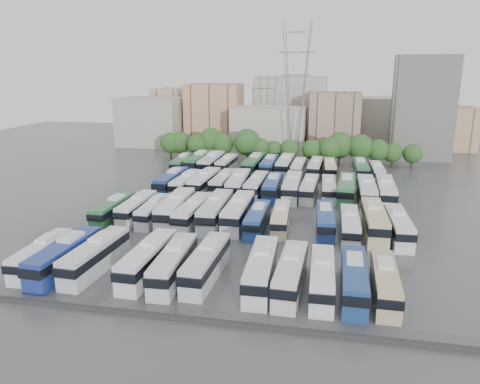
% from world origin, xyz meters
% --- Properties ---
extents(ground, '(220.00, 220.00, 0.00)m').
position_xyz_m(ground, '(0.00, 0.00, 0.00)').
color(ground, '#424447').
rests_on(ground, ground).
extents(parapet, '(56.00, 0.50, 0.50)m').
position_xyz_m(parapet, '(0.00, -33.00, 0.25)').
color(parapet, '#2D2D30').
rests_on(parapet, ground).
extents(tree_line, '(64.23, 8.04, 8.43)m').
position_xyz_m(tree_line, '(-1.54, 42.14, 4.36)').
color(tree_line, black).
rests_on(tree_line, ground).
extents(city_buildings, '(102.00, 35.00, 20.00)m').
position_xyz_m(city_buildings, '(-7.46, 71.86, 7.87)').
color(city_buildings, '#9E998E').
rests_on(city_buildings, ground).
extents(apartment_tower, '(14.00, 14.00, 26.00)m').
position_xyz_m(apartment_tower, '(34.00, 58.00, 13.00)').
color(apartment_tower, silver).
rests_on(apartment_tower, ground).
extents(electricity_pylon, '(9.00, 6.91, 33.83)m').
position_xyz_m(electricity_pylon, '(2.00, 50.00, 18.66)').
color(electricity_pylon, slate).
rests_on(electricity_pylon, ground).
extents(bus_r0_s0, '(2.84, 11.25, 3.51)m').
position_xyz_m(bus_r0_s0, '(-21.54, -24.74, 1.72)').
color(bus_r0_s0, silver).
rests_on(bus_r0_s0, ground).
extents(bus_r0_s1, '(3.22, 12.73, 3.96)m').
position_xyz_m(bus_r0_s1, '(-18.27, -25.04, 1.95)').
color(bus_r0_s1, navy).
rests_on(bus_r0_s1, ground).
extents(bus_r0_s2, '(3.26, 12.57, 3.91)m').
position_xyz_m(bus_r0_s2, '(-14.84, -24.15, 1.92)').
color(bus_r0_s2, silver).
rests_on(bus_r0_s2, ground).
extents(bus_r0_s4, '(2.97, 12.59, 3.93)m').
position_xyz_m(bus_r0_s4, '(-8.37, -23.93, 1.93)').
color(bus_r0_s4, silver).
rests_on(bus_r0_s4, ground).
extents(bus_r0_s5, '(3.23, 12.35, 3.84)m').
position_xyz_m(bus_r0_s5, '(-5.04, -24.47, 1.89)').
color(bus_r0_s5, silver).
rests_on(bus_r0_s5, ground).
extents(bus_r0_s6, '(2.97, 12.39, 3.87)m').
position_xyz_m(bus_r0_s6, '(-1.44, -23.58, 1.90)').
color(bus_r0_s6, silver).
rests_on(bus_r0_s6, ground).
extents(bus_r0_s8, '(3.22, 12.69, 3.95)m').
position_xyz_m(bus_r0_s8, '(4.96, -24.00, 1.94)').
color(bus_r0_s8, silver).
rests_on(bus_r0_s8, ground).
extents(bus_r0_s9, '(3.01, 12.24, 3.82)m').
position_xyz_m(bus_r0_s9, '(8.25, -24.33, 1.87)').
color(bus_r0_s9, silver).
rests_on(bus_r0_s9, ground).
extents(bus_r0_s10, '(2.84, 11.78, 3.68)m').
position_xyz_m(bus_r0_s10, '(11.62, -24.49, 1.81)').
color(bus_r0_s10, white).
rests_on(bus_r0_s10, ground).
extents(bus_r0_s11, '(2.67, 12.04, 3.77)m').
position_xyz_m(bus_r0_s11, '(14.94, -24.36, 1.85)').
color(bus_r0_s11, navy).
rests_on(bus_r0_s11, ground).
extents(bus_r0_s12, '(2.61, 11.43, 3.58)m').
position_xyz_m(bus_r0_s12, '(18.10, -24.38, 1.76)').
color(bus_r0_s12, '#C3AF86').
rests_on(bus_r0_s12, ground).
extents(bus_r1_s0, '(2.64, 11.48, 3.59)m').
position_xyz_m(bus_r1_s0, '(-21.24, -6.55, 1.76)').
color(bus_r1_s0, '#2C673D').
rests_on(bus_r1_s0, ground).
extents(bus_r1_s1, '(2.54, 11.56, 3.63)m').
position_xyz_m(bus_r1_s1, '(-18.00, -4.94, 1.78)').
color(bus_r1_s1, silver).
rests_on(bus_r1_s1, ground).
extents(bus_r1_s2, '(2.68, 11.00, 3.43)m').
position_xyz_m(bus_r1_s2, '(-14.93, -5.62, 1.68)').
color(bus_r1_s2, silver).
rests_on(bus_r1_s2, ground).
extents(bus_r1_s3, '(3.50, 13.64, 4.25)m').
position_xyz_m(bus_r1_s3, '(-11.50, -5.03, 2.08)').
color(bus_r1_s3, silver).
rests_on(bus_r1_s3, ground).
extents(bus_r1_s4, '(3.22, 12.63, 3.93)m').
position_xyz_m(bus_r1_s4, '(-8.35, -5.94, 1.93)').
color(bus_r1_s4, silver).
rests_on(bus_r1_s4, ground).
extents(bus_r1_s5, '(3.27, 13.73, 4.29)m').
position_xyz_m(bus_r1_s5, '(-5.08, -5.01, 2.11)').
color(bus_r1_s5, silver).
rests_on(bus_r1_s5, ground).
extents(bus_r1_s6, '(2.95, 13.33, 4.18)m').
position_xyz_m(bus_r1_s6, '(-1.62, -4.63, 2.05)').
color(bus_r1_s6, silver).
rests_on(bus_r1_s6, ground).
extents(bus_r1_s7, '(2.46, 11.26, 3.53)m').
position_xyz_m(bus_r1_s7, '(1.65, -6.53, 1.73)').
color(bus_r1_s7, navy).
rests_on(bus_r1_s7, ground).
extents(bus_r1_s8, '(2.91, 11.03, 3.43)m').
position_xyz_m(bus_r1_s8, '(4.96, -5.31, 1.68)').
color(bus_r1_s8, beige).
rests_on(bus_r1_s8, ground).
extents(bus_r1_s10, '(3.08, 11.80, 3.67)m').
position_xyz_m(bus_r1_s10, '(11.45, -5.36, 1.80)').
color(bus_r1_s10, navy).
rests_on(bus_r1_s10, ground).
extents(bus_r1_s11, '(2.72, 11.80, 3.69)m').
position_xyz_m(bus_r1_s11, '(14.91, -7.03, 1.81)').
color(bus_r1_s11, silver).
rests_on(bus_r1_s11, ground).
extents(bus_r1_s12, '(3.35, 13.59, 4.24)m').
position_xyz_m(bus_r1_s12, '(18.37, -4.94, 2.08)').
color(bus_r1_s12, '#C9BE8A').
rests_on(bus_r1_s12, ground).
extents(bus_r1_s13, '(3.17, 12.37, 3.85)m').
position_xyz_m(bus_r1_s13, '(21.53, -6.13, 1.89)').
color(bus_r1_s13, silver).
rests_on(bus_r1_s13, ground).
extents(bus_r2_s1, '(3.09, 12.96, 4.05)m').
position_xyz_m(bus_r2_s1, '(-18.11, 11.77, 1.99)').
color(bus_r2_s1, navy).
rests_on(bus_r2_s1, ground).
extents(bus_r2_s2, '(3.13, 12.37, 3.85)m').
position_xyz_m(bus_r2_s2, '(-14.85, 10.99, 1.89)').
color(bus_r2_s2, silver).
rests_on(bus_r2_s2, ground).
extents(bus_r2_s3, '(3.44, 13.13, 4.08)m').
position_xyz_m(bus_r2_s3, '(-11.70, 12.27, 2.00)').
color(bus_r2_s3, white).
rests_on(bus_r2_s3, ground).
extents(bus_r2_s4, '(2.94, 12.35, 3.86)m').
position_xyz_m(bus_r2_s4, '(-8.15, 12.96, 1.89)').
color(bus_r2_s4, silver).
rests_on(bus_r2_s4, ground).
extents(bus_r2_s5, '(3.44, 13.41, 4.18)m').
position_xyz_m(bus_r2_s5, '(-5.01, 11.74, 2.05)').
color(bus_r2_s5, silver).
rests_on(bus_r2_s5, ground).
extents(bus_r2_s6, '(2.99, 12.45, 3.89)m').
position_xyz_m(bus_r2_s6, '(-1.59, 11.92, 1.91)').
color(bus_r2_s6, silver).
rests_on(bus_r2_s6, ground).
extents(bus_r2_s7, '(2.80, 12.28, 3.85)m').
position_xyz_m(bus_r2_s7, '(1.49, 11.67, 1.89)').
color(bus_r2_s7, navy).
rests_on(bus_r2_s7, ground).
extents(bus_r2_s8, '(2.95, 13.12, 4.11)m').
position_xyz_m(bus_r2_s8, '(5.02, 12.17, 2.02)').
color(bus_r2_s8, silver).
rests_on(bus_r2_s8, ground).
extents(bus_r2_s9, '(3.02, 11.93, 3.72)m').
position_xyz_m(bus_r2_s9, '(8.15, 12.26, 1.82)').
color(bus_r2_s9, silver).
rests_on(bus_r2_s9, ground).
extents(bus_r2_s10, '(2.88, 11.48, 3.58)m').
position_xyz_m(bus_r2_s10, '(11.59, 13.09, 1.76)').
color(bus_r2_s10, silver).
rests_on(bus_r2_s10, ground).
extents(bus_r2_s11, '(3.50, 13.41, 4.17)m').
position_xyz_m(bus_r2_s11, '(14.75, 12.46, 2.05)').
color(bus_r2_s11, '#30703F').
rests_on(bus_r2_s11, ground).
extents(bus_r2_s12, '(3.02, 13.46, 4.22)m').
position_xyz_m(bus_r2_s12, '(18.21, 11.17, 2.07)').
color(bus_r2_s12, silver).
rests_on(bus_r2_s12, ground).
extents(bus_r2_s13, '(3.21, 13.53, 4.23)m').
position_xyz_m(bus_r2_s13, '(21.49, 11.80, 2.08)').
color(bus_r2_s13, silver).
rests_on(bus_r2_s13, ground).
extents(bus_r3_s0, '(3.22, 12.08, 3.75)m').
position_xyz_m(bus_r3_s0, '(-21.56, 28.77, 1.84)').
color(bus_r3_s0, '#307045').
rests_on(bus_r3_s0, ground).
extents(bus_r3_s1, '(3.35, 13.62, 4.25)m').
position_xyz_m(bus_r3_s1, '(-18.11, 30.20, 2.09)').
color(bus_r3_s1, '#307041').
rests_on(bus_r3_s1, ground).
extents(bus_r3_s2, '(3.12, 13.73, 4.30)m').
position_xyz_m(bus_r3_s2, '(-14.78, 29.27, 2.11)').
color(bus_r3_s2, silver).
rests_on(bus_r3_s2, ground).
extents(bus_r3_s3, '(2.98, 11.70, 3.64)m').
position_xyz_m(bus_r3_s3, '(-11.54, 30.25, 1.79)').
color(bus_r3_s3, silver).
rests_on(bus_r3_s3, ground).
extents(bus_r3_s5, '(3.57, 13.68, 4.26)m').
position_xyz_m(bus_r3_s5, '(-5.05, 29.48, 2.09)').
color(bus_r3_s5, '#2C6841').
rests_on(bus_r3_s5, ground).
extents(bus_r3_s6, '(2.80, 12.71, 3.99)m').
position_xyz_m(bus_r3_s6, '(-1.65, 29.53, 1.96)').
color(bus_r3_s6, navy).
rests_on(bus_r3_s6, ground).
extents(bus_r3_s7, '(3.14, 12.95, 4.04)m').
position_xyz_m(bus_r3_s7, '(1.68, 31.11, 1.98)').
color(bus_r3_s7, silver).
rests_on(bus_r3_s7, ground).
extents(bus_r3_s8, '(2.79, 11.45, 3.57)m').
position_xyz_m(bus_r3_s8, '(4.79, 29.52, 1.75)').
color(bus_r3_s8, silver).
rests_on(bus_r3_s8, ground).
extents(bus_r3_s9, '(3.11, 12.07, 3.76)m').
position_xyz_m(bus_r3_s9, '(8.43, 30.25, 1.84)').
color(bus_r3_s9, silver).
rests_on(bus_r3_s9, ground).
extents(bus_r3_s10, '(3.05, 11.51, 3.58)m').
position_xyz_m(bus_r3_s10, '(11.51, 30.57, 1.76)').
color(bus_r3_s10, beige).
rests_on(bus_r3_s10, ground).
extents(bus_r3_s12, '(3.32, 12.75, 3.97)m').
position_xyz_m(bus_r3_s12, '(17.99, 30.04, 1.95)').
color(bus_r3_s12, '#2D6A42').
rests_on(bus_r3_s12, ground).
extents(bus_r3_s13, '(2.80, 11.29, 3.52)m').
position_xyz_m(bus_r3_s13, '(21.36, 29.22, 1.73)').
color(bus_r3_s13, silver).
rests_on(bus_r3_s13, ground).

